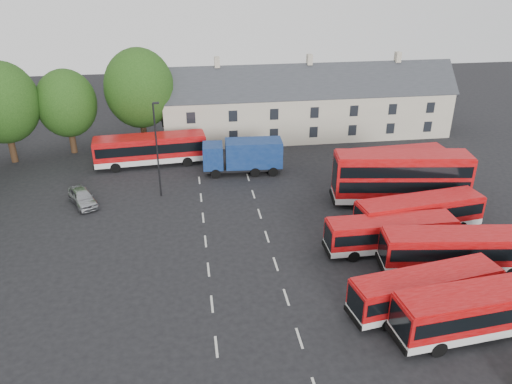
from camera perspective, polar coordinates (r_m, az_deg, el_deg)
ground at (r=35.43m, az=-5.27°, el=-10.63°), size 140.00×140.00×0.00m
lane_markings at (r=37.20m, az=-1.57°, el=-8.53°), size 5.15×33.80×0.01m
terrace_houses at (r=62.80m, az=5.90°, el=9.81°), size 35.70×7.13×10.06m
bus_row_a at (r=33.32m, az=24.76°, el=-11.87°), size 11.44×3.61×3.18m
bus_row_b at (r=33.96m, az=18.81°, el=-10.40°), size 10.17×3.78×2.81m
bus_row_c at (r=38.65m, az=22.23°, el=-5.96°), size 11.26×3.92×3.12m
bus_row_d at (r=39.50m, az=15.15°, el=-4.44°), size 9.91×2.31×2.80m
bus_row_e at (r=42.89m, az=18.15°, el=-2.15°), size 10.89×3.79×3.02m
bus_dd_south at (r=46.72m, az=16.27°, el=1.80°), size 12.29×4.36×4.93m
bus_dd_north at (r=49.25m, az=15.14°, el=2.70°), size 10.47×2.93×4.25m
bus_north at (r=54.92m, az=-11.99°, el=4.97°), size 11.93×3.63×3.32m
box_truck at (r=51.75m, az=-1.42°, el=4.24°), size 8.25×2.97×3.55m
silver_car at (r=48.20m, az=-19.23°, el=-0.57°), size 3.55×4.77×1.51m
lamppost at (r=46.47m, az=-11.24°, el=4.98°), size 0.63×0.25×9.12m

